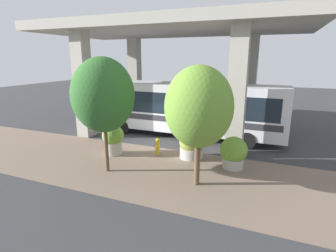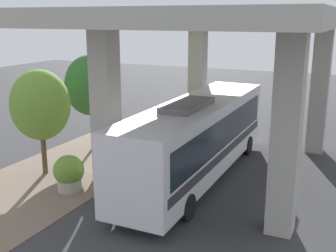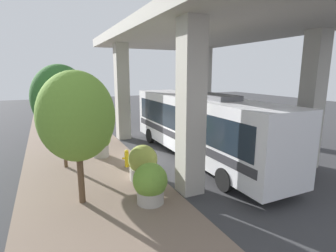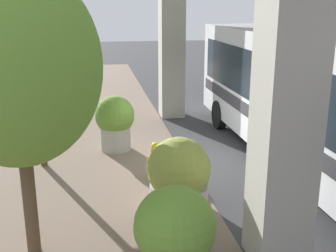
{
  "view_description": "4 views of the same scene",
  "coord_description": "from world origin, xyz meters",
  "px_view_note": "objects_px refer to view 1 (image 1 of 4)",
  "views": [
    {
      "loc": [
        -13.48,
        -6.73,
        5.18
      ],
      "look_at": [
        -0.49,
        -1.47,
        1.54
      ],
      "focal_mm": 28.0,
      "sensor_mm": 36.0,
      "label": 1
    },
    {
      "loc": [
        9.64,
        -18.6,
        7.2
      ],
      "look_at": [
        1.66,
        -1.66,
        2.36
      ],
      "focal_mm": 45.0,
      "sensor_mm": 36.0,
      "label": 2
    },
    {
      "loc": [
        -4.63,
        -13.76,
        4.86
      ],
      "look_at": [
        1.57,
        -0.6,
        1.88
      ],
      "focal_mm": 28.0,
      "sensor_mm": 36.0,
      "label": 3
    },
    {
      "loc": [
        -2.46,
        -10.97,
        4.27
      ],
      "look_at": [
        -0.57,
        -0.29,
        1.12
      ],
      "focal_mm": 45.0,
      "sensor_mm": 36.0,
      "label": 4
    }
  ],
  "objects_px": {
    "fire_hydrant": "(158,146)",
    "street_tree_near": "(103,95)",
    "bus": "(188,106)",
    "street_tree_far": "(199,107)",
    "planter_front": "(192,144)",
    "planter_middle": "(113,139)",
    "planter_back": "(234,153)"
  },
  "relations": [
    {
      "from": "fire_hydrant",
      "to": "street_tree_near",
      "type": "relative_size",
      "value": 0.18
    },
    {
      "from": "street_tree_far",
      "to": "planter_front",
      "type": "bearing_deg",
      "value": 21.06
    },
    {
      "from": "bus",
      "to": "street_tree_far",
      "type": "bearing_deg",
      "value": -159.03
    },
    {
      "from": "planter_middle",
      "to": "planter_back",
      "type": "bearing_deg",
      "value": -84.77
    },
    {
      "from": "fire_hydrant",
      "to": "planter_back",
      "type": "height_order",
      "value": "planter_back"
    },
    {
      "from": "planter_front",
      "to": "planter_middle",
      "type": "bearing_deg",
      "value": 104.97
    },
    {
      "from": "planter_middle",
      "to": "planter_back",
      "type": "height_order",
      "value": "planter_middle"
    },
    {
      "from": "planter_back",
      "to": "street_tree_far",
      "type": "bearing_deg",
      "value": 153.72
    },
    {
      "from": "planter_front",
      "to": "street_tree_near",
      "type": "xyz_separation_m",
      "value": [
        -3.12,
        3.17,
        2.82
      ]
    },
    {
      "from": "bus",
      "to": "planter_front",
      "type": "distance_m",
      "value": 4.33
    },
    {
      "from": "fire_hydrant",
      "to": "planter_front",
      "type": "bearing_deg",
      "value": -83.12
    },
    {
      "from": "planter_middle",
      "to": "street_tree_far",
      "type": "bearing_deg",
      "value": -108.4
    },
    {
      "from": "fire_hydrant",
      "to": "street_tree_far",
      "type": "bearing_deg",
      "value": -131.46
    },
    {
      "from": "planter_back",
      "to": "planter_front",
      "type": "bearing_deg",
      "value": 76.9
    },
    {
      "from": "planter_middle",
      "to": "street_tree_far",
      "type": "relative_size",
      "value": 0.34
    },
    {
      "from": "bus",
      "to": "street_tree_far",
      "type": "distance_m",
      "value": 7.31
    },
    {
      "from": "fire_hydrant",
      "to": "street_tree_near",
      "type": "height_order",
      "value": "street_tree_near"
    },
    {
      "from": "planter_middle",
      "to": "street_tree_near",
      "type": "bearing_deg",
      "value": -154.06
    },
    {
      "from": "planter_middle",
      "to": "street_tree_far",
      "type": "height_order",
      "value": "street_tree_far"
    },
    {
      "from": "bus",
      "to": "planter_middle",
      "type": "relative_size",
      "value": 7.45
    },
    {
      "from": "planter_front",
      "to": "street_tree_far",
      "type": "xyz_separation_m",
      "value": [
        -2.86,
        -1.1,
        2.54
      ]
    },
    {
      "from": "bus",
      "to": "street_tree_far",
      "type": "xyz_separation_m",
      "value": [
        -6.72,
        -2.58,
        1.26
      ]
    },
    {
      "from": "planter_middle",
      "to": "fire_hydrant",
      "type": "bearing_deg",
      "value": -68.77
    },
    {
      "from": "fire_hydrant",
      "to": "planter_back",
      "type": "bearing_deg",
      "value": -94.12
    },
    {
      "from": "planter_back",
      "to": "street_tree_far",
      "type": "relative_size",
      "value": 0.32
    },
    {
      "from": "bus",
      "to": "planter_front",
      "type": "bearing_deg",
      "value": -159.09
    },
    {
      "from": "planter_back",
      "to": "street_tree_near",
      "type": "height_order",
      "value": "street_tree_near"
    },
    {
      "from": "bus",
      "to": "street_tree_far",
      "type": "relative_size",
      "value": 2.53
    },
    {
      "from": "bus",
      "to": "street_tree_near",
      "type": "height_order",
      "value": "street_tree_near"
    },
    {
      "from": "street_tree_near",
      "to": "fire_hydrant",
      "type": "bearing_deg",
      "value": -24.14
    },
    {
      "from": "fire_hydrant",
      "to": "planter_front",
      "type": "xyz_separation_m",
      "value": [
        0.23,
        -1.88,
        0.3
      ]
    },
    {
      "from": "fire_hydrant",
      "to": "planter_middle",
      "type": "relative_size",
      "value": 0.56
    }
  ]
}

